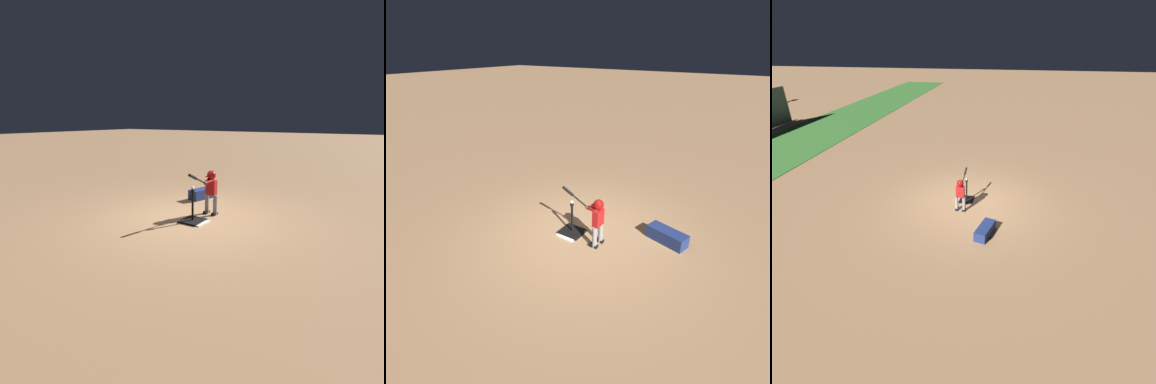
# 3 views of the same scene
# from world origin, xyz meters

# --- Properties ---
(ground_plane) EXTENTS (90.00, 90.00, 0.00)m
(ground_plane) POSITION_xyz_m (0.00, 0.00, 0.00)
(ground_plane) COLOR #AD7F56
(home_plate) EXTENTS (0.46, 0.46, 0.02)m
(home_plate) POSITION_xyz_m (0.20, 0.24, 0.01)
(home_plate) COLOR white
(home_plate) RESTS_ON ground_plane
(batting_tee) EXTENTS (0.51, 0.46, 0.72)m
(batting_tee) POSITION_xyz_m (0.19, 0.14, 0.08)
(batting_tee) COLOR black
(batting_tee) RESTS_ON ground_plane
(batter_child) EXTENTS (1.00, 0.33, 1.10)m
(batter_child) POSITION_xyz_m (-0.45, 0.22, 0.66)
(batter_child) COLOR gray
(batter_child) RESTS_ON ground_plane
(baseball) EXTENTS (0.07, 0.07, 0.07)m
(baseball) POSITION_xyz_m (0.19, 0.14, 0.76)
(baseball) COLOR white
(baseball) RESTS_ON batting_tee
(equipment_bag) EXTENTS (0.89, 0.53, 0.28)m
(equipment_bag) POSITION_xyz_m (-1.65, -0.67, 0.14)
(equipment_bag) COLOR navy
(equipment_bag) RESTS_ON ground_plane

